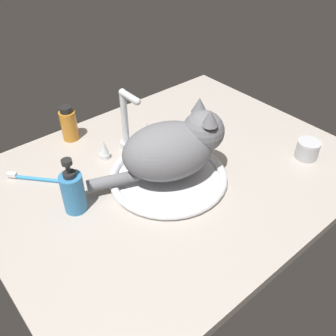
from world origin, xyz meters
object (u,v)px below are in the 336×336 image
object	(u,v)px
metal_jar	(308,149)
sink_basin	(168,176)
amber_bottle	(69,124)
toothbrush	(35,178)
cat	(176,147)
faucet	(126,128)
soap_pump_bottle	(73,192)

from	to	relation	value
metal_jar	sink_basin	bearing A→B (deg)	153.76
sink_basin	amber_bottle	distance (cm)	37.74
metal_jar	toothbrush	xyz separation A→B (cm)	(-67.44, 42.78, -2.22)
cat	metal_jar	size ratio (longest dim) A/B	5.44
sink_basin	faucet	size ratio (longest dim) A/B	1.64
sink_basin	cat	size ratio (longest dim) A/B	0.89
faucet	cat	world-z (taller)	cat
faucet	cat	xyz separation A→B (cm)	(2.07, -20.17, 2.85)
sink_basin	faucet	world-z (taller)	faucet
sink_basin	cat	bearing A→B (deg)	-20.76
metal_jar	toothbrush	size ratio (longest dim) A/B	0.50
cat	metal_jar	bearing A→B (deg)	-26.54
metal_jar	soap_pump_bottle	bearing A→B (deg)	158.51
faucet	toothbrush	distance (cm)	29.98
sink_basin	amber_bottle	size ratio (longest dim) A/B	2.87
sink_basin	toothbrush	bearing A→B (deg)	140.51
sink_basin	metal_jar	distance (cm)	43.12
cat	toothbrush	size ratio (longest dim) A/B	2.74
soap_pump_bottle	toothbrush	bearing A→B (deg)	100.57
cat	sink_basin	bearing A→B (deg)	159.24
metal_jar	cat	bearing A→B (deg)	153.46
cat	amber_bottle	size ratio (longest dim) A/B	3.21
amber_bottle	metal_jar	size ratio (longest dim) A/B	1.70
sink_basin	soap_pump_bottle	distance (cm)	26.73
sink_basin	metal_jar	bearing A→B (deg)	-26.24
cat	metal_jar	world-z (taller)	cat
amber_bottle	soap_pump_bottle	world-z (taller)	soap_pump_bottle
amber_bottle	soap_pump_bottle	xyz separation A→B (cm)	(-14.68, -29.65, 0.44)
metal_jar	toothbrush	bearing A→B (deg)	147.61
faucet	metal_jar	distance (cm)	54.72
amber_bottle	toothbrush	world-z (taller)	amber_bottle
sink_basin	metal_jar	xyz separation A→B (cm)	(38.64, -19.05, 1.86)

